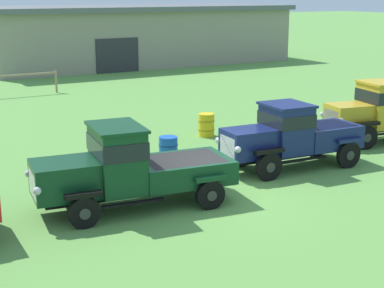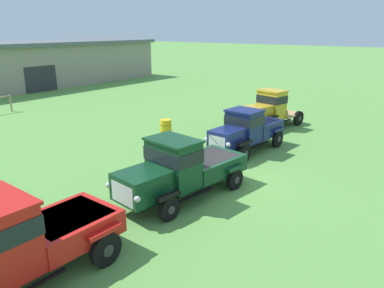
{
  "view_description": "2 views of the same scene",
  "coord_description": "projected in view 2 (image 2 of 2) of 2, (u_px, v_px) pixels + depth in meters",
  "views": [
    {
      "loc": [
        -8.18,
        -13.24,
        5.57
      ],
      "look_at": [
        0.52,
        2.05,
        1.0
      ],
      "focal_mm": 55.0,
      "sensor_mm": 36.0,
      "label": 1
    },
    {
      "loc": [
        -11.89,
        -7.37,
        5.84
      ],
      "look_at": [
        0.52,
        2.05,
        1.0
      ],
      "focal_mm": 35.0,
      "sensor_mm": 36.0,
      "label": 2
    }
  ],
  "objects": [
    {
      "name": "farm_shed",
      "position": [
        46.0,
        62.0,
        40.43
      ],
      "size": [
        24.13,
        9.69,
        4.51
      ],
      "color": "gray",
      "rests_on": "ground"
    },
    {
      "name": "oil_drum_beside_row",
      "position": [
        166.0,
        127.0,
        21.17
      ],
      "size": [
        0.66,
        0.66,
        0.91
      ],
      "color": "gold",
      "rests_on": "ground"
    },
    {
      "name": "vintage_truck_midrow_center",
      "position": [
        246.0,
        130.0,
        18.16
      ],
      "size": [
        4.92,
        2.1,
        2.14
      ],
      "color": "black",
      "rests_on": "ground"
    },
    {
      "name": "vintage_truck_second_in_line",
      "position": [
        180.0,
        169.0,
        13.21
      ],
      "size": [
        5.53,
        2.67,
        2.24
      ],
      "color": "black",
      "rests_on": "ground"
    },
    {
      "name": "vintage_truck_far_side",
      "position": [
        269.0,
        109.0,
        22.46
      ],
      "size": [
        4.7,
        2.52,
        2.31
      ],
      "color": "black",
      "rests_on": "ground"
    },
    {
      "name": "oil_drum_near_fence",
      "position": [
        165.0,
        150.0,
        17.32
      ],
      "size": [
        0.65,
        0.65,
        0.91
      ],
      "color": "#1951B2",
      "rests_on": "ground"
    },
    {
      "name": "vintage_truck_foreground_near",
      "position": [
        9.0,
        244.0,
        8.49
      ],
      "size": [
        5.23,
        2.33,
        2.33
      ],
      "color": "black",
      "rests_on": "ground"
    },
    {
      "name": "ground_plane",
      "position": [
        225.0,
        180.0,
        15.03
      ],
      "size": [
        240.0,
        240.0,
        0.0
      ],
      "primitive_type": "plane",
      "color": "#5B9342"
    }
  ]
}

